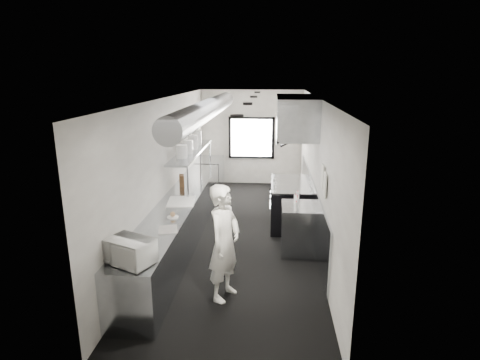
% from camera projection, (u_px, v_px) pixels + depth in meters
% --- Properties ---
extents(floor, '(3.00, 8.00, 0.01)m').
position_uv_depth(floor, '(241.00, 234.00, 8.28)').
color(floor, black).
rests_on(floor, ground).
extents(ceiling, '(3.00, 8.00, 0.01)m').
position_uv_depth(ceiling, '(241.00, 98.00, 7.54)').
color(ceiling, silver).
rests_on(ceiling, wall_back).
extents(wall_back, '(3.00, 0.02, 2.80)m').
position_uv_depth(wall_back, '(251.00, 138.00, 11.76)').
color(wall_back, silver).
rests_on(wall_back, floor).
extents(wall_front, '(3.00, 0.02, 2.80)m').
position_uv_depth(wall_front, '(209.00, 261.00, 4.06)').
color(wall_front, silver).
rests_on(wall_front, floor).
extents(wall_left, '(0.02, 8.00, 2.80)m').
position_uv_depth(wall_left, '(167.00, 168.00, 8.03)').
color(wall_left, silver).
rests_on(wall_left, floor).
extents(wall_right, '(0.02, 8.00, 2.80)m').
position_uv_depth(wall_right, '(316.00, 171.00, 7.79)').
color(wall_right, silver).
rests_on(wall_right, floor).
extents(wall_cladding, '(0.03, 5.50, 1.10)m').
position_uv_depth(wall_cladding, '(312.00, 207.00, 8.30)').
color(wall_cladding, '#969CA3').
rests_on(wall_cladding, wall_right).
extents(hvac_duct, '(0.40, 6.40, 0.40)m').
position_uv_depth(hvac_duct, '(208.00, 109.00, 8.05)').
color(hvac_duct, gray).
rests_on(hvac_duct, ceiling).
extents(service_window, '(1.36, 0.05, 1.25)m').
position_uv_depth(service_window, '(251.00, 138.00, 11.72)').
color(service_window, white).
rests_on(service_window, wall_back).
extents(exhaust_hood, '(0.81, 2.20, 0.88)m').
position_uv_depth(exhaust_hood, '(296.00, 116.00, 8.24)').
color(exhaust_hood, '#969CA3').
rests_on(exhaust_hood, ceiling).
extents(prep_counter, '(0.70, 6.00, 0.90)m').
position_uv_depth(prep_counter, '(180.00, 221.00, 7.77)').
color(prep_counter, '#969CA3').
rests_on(prep_counter, floor).
extents(pass_shelf, '(0.45, 3.00, 0.68)m').
position_uv_depth(pass_shelf, '(192.00, 152.00, 8.93)').
color(pass_shelf, '#969CA3').
rests_on(pass_shelf, prep_counter).
extents(range, '(0.88, 1.60, 0.94)m').
position_uv_depth(range, '(290.00, 204.00, 8.75)').
color(range, black).
rests_on(range, floor).
extents(bottle_station, '(0.65, 0.80, 0.90)m').
position_uv_depth(bottle_station, '(299.00, 228.00, 7.40)').
color(bottle_station, '#969CA3').
rests_on(bottle_station, floor).
extents(far_work_table, '(0.70, 1.20, 0.90)m').
position_uv_depth(far_work_table, '(210.00, 174.00, 11.33)').
color(far_work_table, '#969CA3').
rests_on(far_work_table, floor).
extents(notice_sheet_a, '(0.02, 0.28, 0.38)m').
position_uv_depth(notice_sheet_a, '(322.00, 176.00, 6.59)').
color(notice_sheet_a, silver).
rests_on(notice_sheet_a, wall_right).
extents(notice_sheet_b, '(0.02, 0.28, 0.38)m').
position_uv_depth(notice_sheet_b, '(325.00, 185.00, 6.26)').
color(notice_sheet_b, silver).
rests_on(notice_sheet_b, wall_right).
extents(line_cook, '(0.64, 0.75, 1.75)m').
position_uv_depth(line_cook, '(224.00, 243.00, 5.75)').
color(line_cook, white).
rests_on(line_cook, floor).
extents(microwave, '(0.67, 0.60, 0.33)m').
position_uv_depth(microwave, '(130.00, 251.00, 5.05)').
color(microwave, white).
rests_on(microwave, prep_counter).
extents(deli_tub_a, '(0.14, 0.14, 0.09)m').
position_uv_depth(deli_tub_a, '(134.00, 246.00, 5.48)').
color(deli_tub_a, '#B5BDAE').
rests_on(deli_tub_a, prep_counter).
extents(deli_tub_b, '(0.20, 0.20, 0.11)m').
position_uv_depth(deli_tub_b, '(136.00, 239.00, 5.68)').
color(deli_tub_b, '#B5BDAE').
rests_on(deli_tub_b, prep_counter).
extents(newspaper, '(0.38, 0.43, 0.01)m').
position_uv_depth(newspaper, '(168.00, 229.00, 6.16)').
color(newspaper, white).
rests_on(newspaper, prep_counter).
extents(small_plate, '(0.23, 0.23, 0.02)m').
position_uv_depth(small_plate, '(173.00, 217.00, 6.68)').
color(small_plate, white).
rests_on(small_plate, prep_counter).
extents(pastry, '(0.09, 0.09, 0.09)m').
position_uv_depth(pastry, '(173.00, 214.00, 6.67)').
color(pastry, tan).
rests_on(pastry, small_plate).
extents(cutting_board, '(0.58, 0.72, 0.02)m').
position_uv_depth(cutting_board, '(181.00, 202.00, 7.47)').
color(cutting_board, silver).
rests_on(cutting_board, prep_counter).
extents(knife_block, '(0.15, 0.24, 0.24)m').
position_uv_depth(knife_block, '(182.00, 180.00, 8.53)').
color(knife_block, brown).
rests_on(knife_block, prep_counter).
extents(plate_stack_a, '(0.24, 0.24, 0.27)m').
position_uv_depth(plate_stack_a, '(182.00, 151.00, 8.11)').
color(plate_stack_a, white).
rests_on(plate_stack_a, pass_shelf).
extents(plate_stack_b, '(0.30, 0.30, 0.29)m').
position_uv_depth(plate_stack_b, '(188.00, 147.00, 8.55)').
color(plate_stack_b, white).
rests_on(plate_stack_b, pass_shelf).
extents(plate_stack_c, '(0.29, 0.29, 0.33)m').
position_uv_depth(plate_stack_c, '(193.00, 142.00, 9.01)').
color(plate_stack_c, white).
rests_on(plate_stack_c, pass_shelf).
extents(plate_stack_d, '(0.29, 0.29, 0.36)m').
position_uv_depth(plate_stack_d, '(197.00, 137.00, 9.59)').
color(plate_stack_d, white).
rests_on(plate_stack_d, pass_shelf).
extents(squeeze_bottle_a, '(0.05, 0.05, 0.16)m').
position_uv_depth(squeeze_bottle_a, '(296.00, 206.00, 7.00)').
color(squeeze_bottle_a, silver).
rests_on(squeeze_bottle_a, bottle_station).
extents(squeeze_bottle_b, '(0.08, 0.08, 0.19)m').
position_uv_depth(squeeze_bottle_b, '(297.00, 203.00, 7.15)').
color(squeeze_bottle_b, silver).
rests_on(squeeze_bottle_b, bottle_station).
extents(squeeze_bottle_c, '(0.07, 0.07, 0.17)m').
position_uv_depth(squeeze_bottle_c, '(297.00, 201.00, 7.30)').
color(squeeze_bottle_c, silver).
rests_on(squeeze_bottle_c, bottle_station).
extents(squeeze_bottle_d, '(0.08, 0.08, 0.18)m').
position_uv_depth(squeeze_bottle_d, '(295.00, 199.00, 7.36)').
color(squeeze_bottle_d, silver).
rests_on(squeeze_bottle_d, bottle_station).
extents(squeeze_bottle_e, '(0.07, 0.07, 0.17)m').
position_uv_depth(squeeze_bottle_e, '(298.00, 196.00, 7.57)').
color(squeeze_bottle_e, silver).
rests_on(squeeze_bottle_e, bottle_station).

